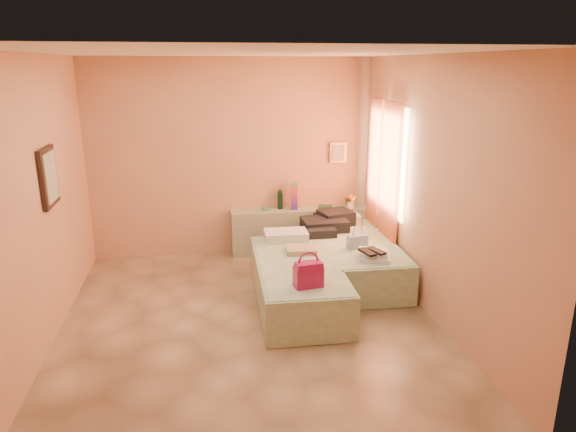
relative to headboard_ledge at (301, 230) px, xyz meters
name	(u,v)px	position (x,y,z in m)	size (l,w,h in m)	color
ground	(250,322)	(-0.98, -2.10, -0.33)	(4.50, 4.50, 0.00)	tan
room_walls	(260,150)	(-0.77, -1.53, 1.46)	(4.02, 4.51, 2.81)	tan
headboard_ledge	(301,230)	(0.00, 0.00, 0.00)	(2.05, 0.30, 0.65)	gray
bed_left	(297,282)	(-0.38, -1.70, -0.08)	(0.90, 2.00, 0.50)	beige
bed_right	(355,258)	(0.52, -1.05, -0.08)	(0.90, 2.00, 0.50)	beige
water_bottle	(280,200)	(-0.30, 0.05, 0.46)	(0.08, 0.08, 0.28)	#143820
rainbow_box	(294,196)	(-0.10, 0.01, 0.53)	(0.09, 0.09, 0.40)	#9F134C
small_dish	(266,209)	(-0.51, 0.04, 0.34)	(0.13, 0.13, 0.03)	#4C8C69
green_book	(326,207)	(0.38, 0.00, 0.34)	(0.20, 0.14, 0.03)	#24442A
flower_vase	(351,200)	(0.74, -0.06, 0.44)	(0.18, 0.18, 0.24)	silver
magenta_handbag	(308,274)	(-0.39, -2.38, 0.31)	(0.29, 0.16, 0.27)	#9F134C
khaki_garment	(301,250)	(-0.27, -1.38, 0.21)	(0.36, 0.29, 0.06)	tan
clothes_pile	(328,223)	(0.27, -0.57, 0.27)	(0.66, 0.66, 0.20)	black
blue_handbag	(357,242)	(0.45, -1.35, 0.26)	(0.26, 0.11, 0.16)	#39488A
towel_stack	(375,255)	(0.54, -1.76, 0.23)	(0.35, 0.30, 0.10)	white
sandal_pair	(372,252)	(0.48, -1.81, 0.29)	(0.19, 0.26, 0.03)	black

